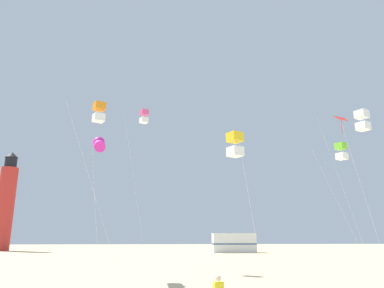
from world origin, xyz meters
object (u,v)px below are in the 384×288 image
(lighthouse_distant, at_px, (6,203))
(kite_box_lime, at_px, (341,151))
(kite_box_rainbow, at_px, (144,117))
(kite_box_white, at_px, (362,121))
(kite_tube_magenta, at_px, (99,144))
(kite_box_orange, at_px, (99,112))
(kite_diamond_scarlet, at_px, (341,125))
(kite_box_gold, at_px, (235,145))
(rv_van_white, at_px, (234,243))

(lighthouse_distant, bearing_deg, kite_box_lime, -45.99)
(kite_box_rainbow, distance_m, lighthouse_distant, 43.28)
(kite_box_white, distance_m, kite_tube_magenta, 16.13)
(kite_box_orange, bearing_deg, kite_tube_magenta, 99.58)
(kite_box_white, bearing_deg, kite_tube_magenta, 162.66)
(kite_tube_magenta, distance_m, kite_box_orange, 3.58)
(kite_box_white, height_order, kite_box_rainbow, kite_box_rainbow)
(kite_tube_magenta, bearing_deg, kite_diamond_scarlet, 8.37)
(kite_box_white, height_order, kite_tube_magenta, kite_box_white)
(kite_tube_magenta, bearing_deg, kite_box_white, -17.34)
(kite_box_lime, height_order, kite_box_orange, kite_box_orange)
(kite_diamond_scarlet, distance_m, lighthouse_distant, 55.96)
(kite_diamond_scarlet, xyz_separation_m, kite_box_white, (-2.59, -7.45, -2.15))
(kite_box_rainbow, bearing_deg, kite_box_lime, -24.36)
(kite_diamond_scarlet, relative_size, lighthouse_distant, 0.69)
(kite_box_lime, bearing_deg, lighthouse_distant, 134.01)
(kite_box_rainbow, bearing_deg, kite_tube_magenta, -112.76)
(kite_diamond_scarlet, height_order, kite_box_white, kite_diamond_scarlet)
(kite_box_rainbow, distance_m, kite_box_orange, 9.83)
(kite_box_gold, height_order, rv_van_white, kite_box_gold)
(kite_diamond_scarlet, distance_m, kite_box_rainbow, 15.92)
(kite_tube_magenta, bearing_deg, kite_box_rainbow, 67.24)
(kite_diamond_scarlet, relative_size, kite_box_rainbow, 0.90)
(kite_diamond_scarlet, xyz_separation_m, kite_tube_magenta, (-17.98, -2.65, -2.53))
(kite_box_white, relative_size, kite_box_gold, 1.29)
(kite_box_lime, bearing_deg, kite_tube_magenta, 178.54)
(kite_box_white, distance_m, kite_box_rainbow, 17.13)
(kite_box_lime, relative_size, lighthouse_distant, 0.51)
(kite_box_orange, height_order, lighthouse_distant, lighthouse_distant)
(kite_box_gold, height_order, kite_box_orange, kite_box_orange)
(lighthouse_distant, distance_m, rv_van_white, 39.17)
(kite_tube_magenta, relative_size, kite_box_rainbow, 0.70)
(lighthouse_distant, bearing_deg, kite_box_orange, -61.49)
(kite_tube_magenta, height_order, kite_box_rainbow, kite_box_rainbow)
(kite_box_gold, relative_size, lighthouse_distant, 0.43)
(kite_diamond_scarlet, relative_size, rv_van_white, 1.80)
(kite_box_white, distance_m, kite_box_gold, 8.26)
(kite_box_rainbow, relative_size, kite_box_orange, 1.29)
(kite_box_white, distance_m, lighthouse_distant, 59.45)
(kite_box_gold, relative_size, kite_tube_magenta, 0.80)
(kite_tube_magenta, height_order, kite_box_lime, kite_tube_magenta)
(kite_box_rainbow, bearing_deg, kite_box_orange, -101.50)
(kite_box_lime, distance_m, rv_van_white, 33.02)
(kite_box_white, bearing_deg, lighthouse_distant, 130.50)
(kite_box_white, bearing_deg, rv_van_white, 91.43)
(kite_tube_magenta, relative_size, lighthouse_distant, 0.54)
(kite_box_gold, height_order, kite_box_lime, kite_box_lime)
(kite_box_lime, relative_size, rv_van_white, 1.33)
(kite_box_white, height_order, kite_box_lime, kite_box_white)
(kite_diamond_scarlet, bearing_deg, kite_tube_magenta, -171.63)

